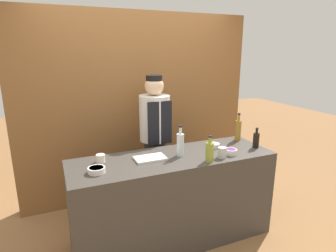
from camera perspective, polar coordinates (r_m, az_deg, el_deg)
ground_plane at (r=3.23m, az=0.99°, el=-21.64°), size 14.00×14.00×0.00m
cabinet_wall at (r=3.72m, az=-6.02°, el=3.67°), size 3.05×0.18×2.40m
counter at (r=2.97m, az=1.03°, el=-14.52°), size 2.03×0.66×0.92m
sauce_bowl_purple at (r=2.89m, az=12.67°, el=-5.09°), size 0.12×0.12×0.06m
sauce_bowl_orange at (r=3.06m, az=9.31°, el=-3.88°), size 0.12×0.12×0.05m
sauce_bowl_red at (r=2.49m, az=-14.32°, el=-8.62°), size 0.15×0.15×0.05m
cutting_board at (r=2.72m, az=-3.65°, el=-6.55°), size 0.30×0.18×0.02m
bottle_soy at (r=3.15m, az=17.46°, el=-2.70°), size 0.07×0.07×0.22m
bottle_oil at (r=2.65m, az=8.46°, el=-5.15°), size 0.08×0.08×0.25m
bottle_clear at (r=2.77m, az=2.50°, el=-3.66°), size 0.07×0.07×0.31m
bottle_vinegar at (r=3.34m, az=14.04°, el=-0.73°), size 0.07×0.07×0.32m
cup_cream at (r=2.70m, az=-13.53°, el=-6.42°), size 0.08×0.08×0.08m
cup_steel at (r=2.79m, az=10.96°, el=-5.30°), size 0.09×0.09×0.10m
chef_center at (r=3.37m, az=-2.67°, el=-2.67°), size 0.36×0.36×1.66m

